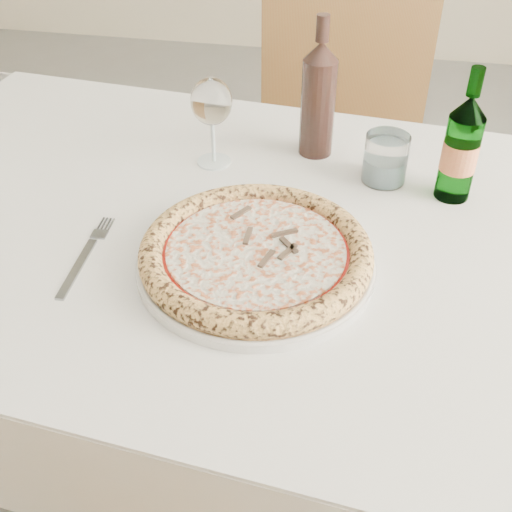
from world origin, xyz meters
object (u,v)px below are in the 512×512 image
object	(u,v)px
pizza	(256,252)
wine_bottle	(318,98)
plate	(256,262)
chair_far	(343,139)
dining_table	(267,270)
beer_bottle	(461,148)
wine_glass	(211,104)
tumbler	(385,162)

from	to	relation	value
pizza	wine_bottle	distance (m)	0.37
plate	pizza	size ratio (longest dim) A/B	1.03
plate	chair_far	bearing A→B (deg)	84.99
chair_far	wine_bottle	distance (m)	0.59
dining_table	chair_far	xyz separation A→B (m)	(0.07, 0.74, -0.14)
plate	pizza	bearing A→B (deg)	-120.00
beer_bottle	plate	bearing A→B (deg)	-138.93
dining_table	beer_bottle	world-z (taller)	beer_bottle
beer_bottle	wine_glass	bearing A→B (deg)	175.73
dining_table	beer_bottle	distance (m)	0.37
dining_table	pizza	xyz separation A→B (m)	(-0.00, -0.10, 0.11)
chair_far	tumbler	world-z (taller)	chair_far
chair_far	wine_bottle	xyz separation A→B (m)	(-0.03, -0.49, 0.33)
chair_far	wine_glass	xyz separation A→B (m)	(-0.21, -0.56, 0.34)
wine_bottle	plate	bearing A→B (deg)	-96.96
plate	wine_bottle	xyz separation A→B (m)	(0.04, 0.36, 0.10)
wine_glass	wine_bottle	size ratio (longest dim) A/B	0.64
plate	tumbler	size ratio (longest dim) A/B	4.07
dining_table	plate	distance (m)	0.14
chair_far	beer_bottle	world-z (taller)	beer_bottle
pizza	wine_bottle	bearing A→B (deg)	83.04
plate	pizza	world-z (taller)	pizza
plate	tumbler	world-z (taller)	tumbler
pizza	beer_bottle	xyz separation A→B (m)	(0.29, 0.25, 0.06)
dining_table	pizza	distance (m)	0.15
pizza	chair_far	bearing A→B (deg)	84.99
chair_far	wine_bottle	size ratio (longest dim) A/B	3.67
dining_table	tumbler	xyz separation A→B (m)	(0.17, 0.18, 0.12)
plate	wine_bottle	world-z (taller)	wine_bottle
wine_glass	wine_bottle	xyz separation A→B (m)	(0.18, 0.07, -0.01)
plate	beer_bottle	world-z (taller)	beer_bottle
wine_glass	tumbler	bearing A→B (deg)	-0.44
tumbler	chair_far	bearing A→B (deg)	99.88
pizza	beer_bottle	distance (m)	0.39
plate	wine_glass	distance (m)	0.33
dining_table	pizza	size ratio (longest dim) A/B	4.63
dining_table	tumbler	size ratio (longest dim) A/B	18.30
dining_table	chair_far	size ratio (longest dim) A/B	1.67
beer_bottle	tumbler	bearing A→B (deg)	165.82
chair_far	tumbler	distance (m)	0.63
chair_far	wine_glass	distance (m)	0.69
dining_table	wine_glass	xyz separation A→B (m)	(-0.13, 0.18, 0.20)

